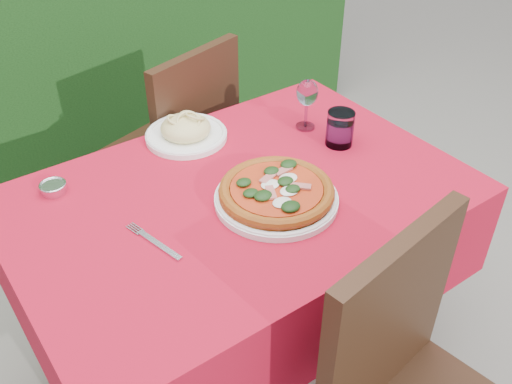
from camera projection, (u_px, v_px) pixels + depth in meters
ground at (243, 358)px, 2.04m from camera, size 60.00×60.00×0.00m
dining_table at (241, 232)px, 1.69m from camera, size 1.26×0.86×0.75m
chair_far at (181, 143)px, 2.21m from camera, size 0.52×0.52×0.93m
pizza_plate at (276, 193)px, 1.54m from camera, size 0.34×0.34×0.06m
pasta_plate at (186, 131)px, 1.81m from camera, size 0.26×0.26×0.07m
water_glass at (340, 130)px, 1.77m from camera, size 0.09×0.09×0.11m
wine_glass at (307, 95)px, 1.81m from camera, size 0.07×0.07×0.17m
fork at (159, 245)px, 1.41m from camera, size 0.07×0.21×0.01m
steel_ramekin at (53, 188)px, 1.59m from camera, size 0.07×0.07×0.03m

